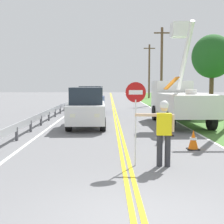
% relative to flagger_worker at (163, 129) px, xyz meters
% --- Properties ---
extents(centerline_yellow_left, '(0.11, 110.00, 0.01)m').
position_rel_flagger_worker_xyz_m(centerline_yellow_left, '(-1.10, 16.37, -1.04)').
color(centerline_yellow_left, yellow).
rests_on(centerline_yellow_left, ground).
extents(centerline_yellow_right, '(0.11, 110.00, 0.01)m').
position_rel_flagger_worker_xyz_m(centerline_yellow_right, '(-0.92, 16.37, -1.04)').
color(centerline_yellow_right, yellow).
rests_on(centerline_yellow_right, ground).
extents(edge_line_right, '(0.12, 110.00, 0.01)m').
position_rel_flagger_worker_xyz_m(edge_line_right, '(2.59, 16.37, -1.04)').
color(edge_line_right, silver).
rests_on(edge_line_right, ground).
extents(edge_line_left, '(0.12, 110.00, 0.01)m').
position_rel_flagger_worker_xyz_m(edge_line_left, '(-4.61, 16.37, -1.04)').
color(edge_line_left, silver).
rests_on(edge_line_left, ground).
extents(flagger_worker, '(1.08, 0.28, 1.83)m').
position_rel_flagger_worker_xyz_m(flagger_worker, '(0.00, 0.00, 0.00)').
color(flagger_worker, '#2D2D33').
rests_on(flagger_worker, ground).
extents(stop_sign_paddle, '(0.56, 0.04, 2.33)m').
position_rel_flagger_worker_xyz_m(stop_sign_paddle, '(-0.77, 0.08, 0.66)').
color(stop_sign_paddle, silver).
rests_on(stop_sign_paddle, ground).
extents(utility_bucket_truck, '(2.67, 6.86, 5.72)m').
position_rel_flagger_worker_xyz_m(utility_bucket_truck, '(2.50, 9.32, 0.38)').
color(utility_bucket_truck, silver).
rests_on(utility_bucket_truck, ground).
extents(oncoming_suv_nearest, '(2.01, 4.65, 2.10)m').
position_rel_flagger_worker_xyz_m(oncoming_suv_nearest, '(-2.64, 7.90, 0.01)').
color(oncoming_suv_nearest, silver).
rests_on(oncoming_suv_nearest, ground).
extents(oncoming_suv_second, '(2.04, 4.66, 2.10)m').
position_rel_flagger_worker_xyz_m(oncoming_suv_second, '(-2.85, 15.95, 0.01)').
color(oncoming_suv_second, navy).
rests_on(oncoming_suv_second, ground).
extents(utility_pole_mid, '(1.80, 0.28, 8.53)m').
position_rel_flagger_worker_xyz_m(utility_pole_mid, '(4.46, 27.01, 3.40)').
color(utility_pole_mid, brown).
rests_on(utility_pole_mid, ground).
extents(utility_pole_far, '(1.80, 0.28, 8.47)m').
position_rel_flagger_worker_xyz_m(utility_pole_far, '(4.97, 41.72, 3.37)').
color(utility_pole_far, brown).
rests_on(utility_pole_far, ground).
extents(traffic_cone_lead, '(0.40, 0.40, 0.70)m').
position_rel_flagger_worker_xyz_m(traffic_cone_lead, '(1.44, 2.21, -0.71)').
color(traffic_cone_lead, orange).
rests_on(traffic_cone_lead, ground).
extents(traffic_cone_mid, '(0.40, 0.40, 0.70)m').
position_rel_flagger_worker_xyz_m(traffic_cone_mid, '(1.14, 5.13, -0.71)').
color(traffic_cone_mid, orange).
rests_on(traffic_cone_mid, ground).
extents(guardrail_left_shoulder, '(0.10, 32.00, 0.71)m').
position_rel_flagger_worker_xyz_m(guardrail_left_shoulder, '(-5.21, 12.00, -0.53)').
color(guardrail_left_shoulder, '#9EA0A3').
rests_on(guardrail_left_shoulder, ground).
extents(roadside_tree_verge, '(3.00, 3.00, 5.90)m').
position_rel_flagger_worker_xyz_m(roadside_tree_verge, '(6.16, 14.84, 3.22)').
color(roadside_tree_verge, brown).
rests_on(roadside_tree_verge, ground).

